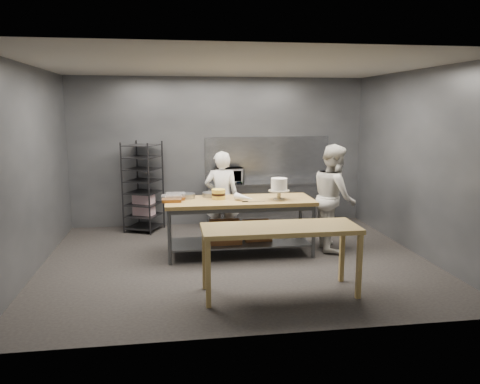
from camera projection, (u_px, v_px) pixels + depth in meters
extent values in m
plane|color=black|center=(237.00, 260.00, 7.42)|extent=(6.00, 6.00, 0.00)
cube|color=#4C4F54|center=(219.00, 152.00, 9.59)|extent=(6.00, 0.04, 3.00)
cube|color=olive|center=(240.00, 201.00, 7.59)|extent=(2.40, 0.90, 0.06)
cube|color=#47494C|center=(240.00, 242.00, 7.72)|extent=(2.25, 0.75, 0.03)
cylinder|color=#47494C|center=(169.00, 238.00, 7.13)|extent=(0.06, 0.06, 0.86)
cylinder|color=#47494C|center=(169.00, 225.00, 7.89)|extent=(0.06, 0.06, 0.86)
cylinder|color=#47494C|center=(314.00, 232.00, 7.46)|extent=(0.06, 0.06, 0.86)
cylinder|color=#47494C|center=(300.00, 221.00, 8.22)|extent=(0.06, 0.06, 0.86)
cube|color=brown|center=(225.00, 232.00, 7.63)|extent=(0.50, 0.40, 0.35)
cube|color=brown|center=(257.00, 230.00, 7.83)|extent=(0.45, 0.38, 0.30)
cube|color=olive|center=(280.00, 229.00, 5.94)|extent=(2.00, 0.70, 0.06)
cube|color=olive|center=(208.00, 274.00, 5.59)|extent=(0.06, 0.06, 0.84)
cube|color=olive|center=(205.00, 259.00, 6.18)|extent=(0.06, 0.06, 0.84)
cube|color=olive|center=(359.00, 266.00, 5.87)|extent=(0.06, 0.06, 0.84)
cube|color=olive|center=(342.00, 252.00, 6.45)|extent=(0.06, 0.06, 0.84)
cube|color=slate|center=(270.00, 183.00, 9.53)|extent=(2.60, 0.60, 0.04)
cube|color=slate|center=(270.00, 204.00, 9.61)|extent=(2.56, 0.56, 0.86)
cube|color=slate|center=(267.00, 158.00, 9.74)|extent=(2.60, 0.02, 0.90)
cube|color=black|center=(143.00, 187.00, 9.09)|extent=(0.81, 0.84, 1.75)
cube|color=silver|center=(144.00, 204.00, 9.15)|extent=(0.45, 0.38, 0.45)
imported|color=white|center=(222.00, 198.00, 8.25)|extent=(0.65, 0.47, 1.65)
imported|color=silver|center=(334.00, 197.00, 7.91)|extent=(0.76, 0.93, 1.79)
imported|color=black|center=(229.00, 175.00, 9.38)|extent=(0.54, 0.37, 0.30)
cylinder|color=#B7AE93|center=(279.00, 199.00, 7.55)|extent=(0.20, 0.20, 0.02)
cylinder|color=#B7AE93|center=(279.00, 195.00, 7.54)|extent=(0.06, 0.06, 0.12)
cylinder|color=#B7AE93|center=(279.00, 191.00, 7.53)|extent=(0.34, 0.34, 0.02)
cylinder|color=white|center=(279.00, 184.00, 7.51)|extent=(0.26, 0.26, 0.19)
cylinder|color=#F3C84D|center=(219.00, 197.00, 7.62)|extent=(0.22, 0.22, 0.06)
cylinder|color=black|center=(219.00, 194.00, 7.61)|extent=(0.22, 0.22, 0.04)
cylinder|color=#F3C84D|center=(219.00, 191.00, 7.60)|extent=(0.22, 0.22, 0.06)
cylinder|color=gray|center=(187.00, 196.00, 7.69)|extent=(0.27, 0.27, 0.07)
cylinder|color=gray|center=(211.00, 194.00, 7.81)|extent=(0.29, 0.29, 0.07)
cone|color=white|center=(245.00, 198.00, 7.41)|extent=(0.33, 0.37, 0.12)
cube|color=slate|center=(256.00, 202.00, 7.40)|extent=(0.28, 0.02, 0.00)
cube|color=black|center=(245.00, 202.00, 7.37)|extent=(0.09, 0.02, 0.02)
cube|color=brown|center=(172.00, 200.00, 7.37)|extent=(0.30, 0.20, 0.05)
cube|color=silver|center=(172.00, 197.00, 7.37)|extent=(0.31, 0.21, 0.06)
cube|color=brown|center=(175.00, 198.00, 7.56)|extent=(0.30, 0.20, 0.05)
cube|color=silver|center=(175.00, 195.00, 7.55)|extent=(0.31, 0.21, 0.06)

